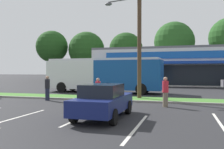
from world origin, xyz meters
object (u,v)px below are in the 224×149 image
(pedestrian_mid, at_px, (165,92))
(pedestrian_near_bench, at_px, (98,91))
(city_bus, at_px, (104,74))
(car_0, at_px, (103,101))
(pedestrian_by_pole, at_px, (47,88))
(utility_pole, at_px, (138,24))

(pedestrian_mid, bearing_deg, pedestrian_near_bench, 66.77)
(city_bus, distance_m, car_0, 12.88)
(city_bus, relative_size, pedestrian_near_bench, 6.89)
(pedestrian_near_bench, distance_m, pedestrian_by_pole, 4.02)
(utility_pole, distance_m, city_bus, 7.33)
(city_bus, bearing_deg, pedestrian_by_pole, 77.16)
(utility_pole, height_order, car_0, utility_pole)
(pedestrian_mid, bearing_deg, utility_pole, 15.24)
(utility_pole, xyz_separation_m, pedestrian_by_pole, (-5.99, -2.34, -4.61))
(city_bus, xyz_separation_m, pedestrian_near_bench, (2.13, -7.72, -0.95))
(pedestrian_near_bench, relative_size, pedestrian_mid, 0.94)
(car_0, xyz_separation_m, pedestrian_mid, (2.39, 4.18, 0.11))
(utility_pole, bearing_deg, pedestrian_near_bench, -124.31)
(car_0, bearing_deg, pedestrian_by_pole, 48.72)
(utility_pole, height_order, city_bus, utility_pole)
(pedestrian_by_pole, xyz_separation_m, pedestrian_mid, (8.20, -0.92, 0.00))
(car_0, bearing_deg, city_bus, 17.97)
(pedestrian_near_bench, xyz_separation_m, pedestrian_by_pole, (-3.98, 0.60, 0.05))
(car_0, bearing_deg, pedestrian_mid, -29.80)
(city_bus, height_order, pedestrian_near_bench, city_bus)
(pedestrian_by_pole, bearing_deg, car_0, 68.43)
(utility_pole, distance_m, car_0, 8.81)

